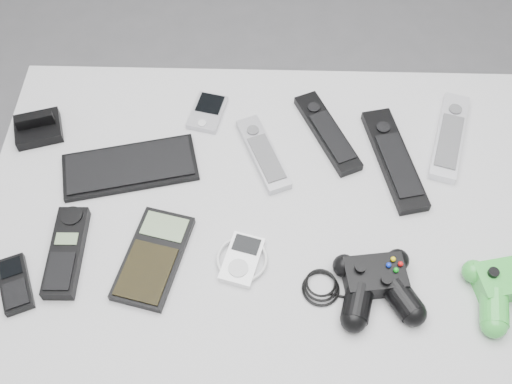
{
  "coord_description": "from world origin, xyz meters",
  "views": [
    {
      "loc": [
        -0.09,
        -0.61,
        1.73
      ],
      "look_at": [
        -0.1,
        0.02,
        0.79
      ],
      "focal_mm": 42.0,
      "sensor_mm": 36.0,
      "label": 1
    }
  ],
  "objects_px": {
    "remote_black_a": "(327,132)",
    "mp3_player": "(242,259)",
    "remote_black_b": "(394,159)",
    "cordless_handset": "(66,252)",
    "controller_green": "(510,287)",
    "pda": "(207,112)",
    "mobile_phone": "(15,284)",
    "remote_silver_b": "(450,136)",
    "remote_silver_a": "(263,153)",
    "controller_black": "(377,284)",
    "desk": "(280,226)",
    "pda_keyboard": "(130,167)",
    "calculator": "(153,257)"
  },
  "relations": [
    {
      "from": "remote_black_a",
      "to": "mp3_player",
      "type": "relative_size",
      "value": 2.18
    },
    {
      "from": "remote_black_b",
      "to": "cordless_handset",
      "type": "height_order",
      "value": "cordless_handset"
    },
    {
      "from": "remote_black_a",
      "to": "controller_green",
      "type": "xyz_separation_m",
      "value": [
        0.3,
        -0.35,
        0.01
      ]
    },
    {
      "from": "remote_black_b",
      "to": "controller_green",
      "type": "relative_size",
      "value": 1.6
    },
    {
      "from": "pda",
      "to": "remote_black_a",
      "type": "xyz_separation_m",
      "value": [
        0.25,
        -0.05,
        0.0
      ]
    },
    {
      "from": "cordless_handset",
      "to": "controller_green",
      "type": "relative_size",
      "value": 1.14
    },
    {
      "from": "mobile_phone",
      "to": "remote_silver_b",
      "type": "bearing_deg",
      "value": -0.02
    },
    {
      "from": "remote_silver_a",
      "to": "controller_green",
      "type": "distance_m",
      "value": 0.52
    },
    {
      "from": "cordless_handset",
      "to": "controller_black",
      "type": "bearing_deg",
      "value": -6.51
    },
    {
      "from": "pda",
      "to": "controller_black",
      "type": "bearing_deg",
      "value": -38.14
    },
    {
      "from": "pda",
      "to": "remote_black_a",
      "type": "distance_m",
      "value": 0.26
    },
    {
      "from": "remote_black_b",
      "to": "controller_black",
      "type": "bearing_deg",
      "value": -115.35
    },
    {
      "from": "controller_green",
      "to": "cordless_handset",
      "type": "bearing_deg",
      "value": 163.83
    },
    {
      "from": "cordless_handset",
      "to": "mp3_player",
      "type": "bearing_deg",
      "value": -1.71
    },
    {
      "from": "desk",
      "to": "cordless_handset",
      "type": "xyz_separation_m",
      "value": [
        -0.39,
        -0.11,
        0.08
      ]
    },
    {
      "from": "mobile_phone",
      "to": "mp3_player",
      "type": "relative_size",
      "value": 1.09
    },
    {
      "from": "pda_keyboard",
      "to": "remote_silver_a",
      "type": "relative_size",
      "value": 1.39
    },
    {
      "from": "pda",
      "to": "remote_silver_a",
      "type": "height_order",
      "value": "remote_silver_a"
    },
    {
      "from": "controller_green",
      "to": "desk",
      "type": "bearing_deg",
      "value": 144.89
    },
    {
      "from": "mobile_phone",
      "to": "controller_green",
      "type": "height_order",
      "value": "controller_green"
    },
    {
      "from": "calculator",
      "to": "remote_silver_b",
      "type": "bearing_deg",
      "value": 40.38
    },
    {
      "from": "pda_keyboard",
      "to": "remote_black_b",
      "type": "relative_size",
      "value": 1.05
    },
    {
      "from": "cordless_handset",
      "to": "calculator",
      "type": "relative_size",
      "value": 0.93
    },
    {
      "from": "mobile_phone",
      "to": "cordless_handset",
      "type": "distance_m",
      "value": 0.1
    },
    {
      "from": "remote_silver_b",
      "to": "cordless_handset",
      "type": "xyz_separation_m",
      "value": [
        -0.73,
        -0.29,
        0.0
      ]
    },
    {
      "from": "pda_keyboard",
      "to": "mp3_player",
      "type": "xyz_separation_m",
      "value": [
        0.23,
        -0.2,
        0.0
      ]
    },
    {
      "from": "pda",
      "to": "calculator",
      "type": "relative_size",
      "value": 0.52
    },
    {
      "from": "pda",
      "to": "remote_silver_a",
      "type": "xyz_separation_m",
      "value": [
        0.12,
        -0.11,
        0.0
      ]
    },
    {
      "from": "pda_keyboard",
      "to": "cordless_handset",
      "type": "relative_size",
      "value": 1.48
    },
    {
      "from": "controller_black",
      "to": "pda_keyboard",
      "type": "bearing_deg",
      "value": 143.95
    },
    {
      "from": "pda_keyboard",
      "to": "remote_silver_a",
      "type": "xyz_separation_m",
      "value": [
        0.26,
        0.04,
        0.0
      ]
    },
    {
      "from": "remote_silver_b",
      "to": "remote_black_a",
      "type": "bearing_deg",
      "value": -164.42
    },
    {
      "from": "desk",
      "to": "pda_keyboard",
      "type": "xyz_separation_m",
      "value": [
        -0.3,
        0.08,
        0.07
      ]
    },
    {
      "from": "remote_silver_b",
      "to": "controller_black",
      "type": "xyz_separation_m",
      "value": [
        -0.18,
        -0.34,
        0.01
      ]
    },
    {
      "from": "mobile_phone",
      "to": "pda_keyboard",
      "type": "bearing_deg",
      "value": 34.02
    },
    {
      "from": "remote_silver_a",
      "to": "remote_silver_b",
      "type": "bearing_deg",
      "value": -14.73
    },
    {
      "from": "calculator",
      "to": "mp3_player",
      "type": "xyz_separation_m",
      "value": [
        0.16,
        0.0,
        -0.0
      ]
    },
    {
      "from": "remote_silver_b",
      "to": "controller_green",
      "type": "xyz_separation_m",
      "value": [
        0.05,
        -0.34,
        0.01
      ]
    },
    {
      "from": "calculator",
      "to": "controller_green",
      "type": "relative_size",
      "value": 1.22
    },
    {
      "from": "calculator",
      "to": "controller_green",
      "type": "bearing_deg",
      "value": 8.83
    },
    {
      "from": "remote_silver_b",
      "to": "cordless_handset",
      "type": "bearing_deg",
      "value": -141.92
    },
    {
      "from": "desk",
      "to": "remote_black_b",
      "type": "bearing_deg",
      "value": 27.14
    },
    {
      "from": "remote_silver_a",
      "to": "pda_keyboard",
      "type": "bearing_deg",
      "value": 165.74
    },
    {
      "from": "pda_keyboard",
      "to": "remote_silver_b",
      "type": "relative_size",
      "value": 1.16
    },
    {
      "from": "mobile_phone",
      "to": "calculator",
      "type": "relative_size",
      "value": 0.57
    },
    {
      "from": "pda_keyboard",
      "to": "cordless_handset",
      "type": "bearing_deg",
      "value": -127.27
    },
    {
      "from": "pda",
      "to": "calculator",
      "type": "distance_m",
      "value": 0.36
    },
    {
      "from": "remote_silver_b",
      "to": "mp3_player",
      "type": "bearing_deg",
      "value": -128.27
    },
    {
      "from": "remote_silver_a",
      "to": "cordless_handset",
      "type": "height_order",
      "value": "cordless_handset"
    },
    {
      "from": "mobile_phone",
      "to": "cordless_handset",
      "type": "xyz_separation_m",
      "value": [
        0.08,
        0.06,
        0.0
      ]
    }
  ]
}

